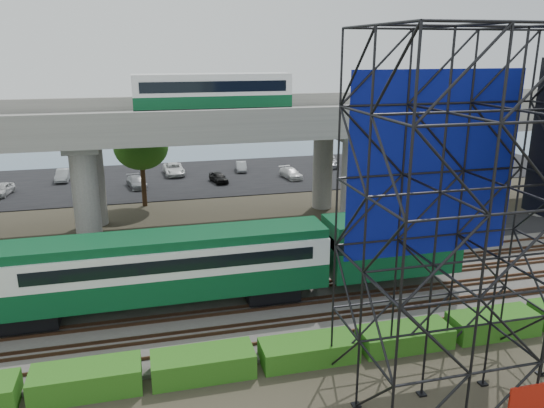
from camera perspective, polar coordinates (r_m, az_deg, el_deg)
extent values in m
plane|color=#474233|center=(29.66, -0.56, -12.30)|extent=(140.00, 140.00, 0.00)
cube|color=slate|center=(31.33, -1.43, -10.44)|extent=(90.00, 12.00, 0.20)
cube|color=black|center=(38.98, -4.21, -5.01)|extent=(90.00, 5.00, 0.08)
cube|color=black|center=(61.27, -8.08, 2.83)|extent=(90.00, 18.00, 0.08)
cube|color=slate|center=(82.75, -9.78, 6.26)|extent=(140.00, 40.00, 0.03)
cube|color=#472D1E|center=(27.23, 0.83, -14.45)|extent=(90.00, 0.08, 0.16)
cube|color=#472D1E|center=(28.43, 0.07, -13.01)|extent=(90.00, 0.08, 0.16)
cube|color=#472D1E|center=(28.91, -0.21, -12.48)|extent=(90.00, 0.08, 0.16)
cube|color=#472D1E|center=(30.14, -0.89, -11.20)|extent=(90.00, 0.08, 0.16)
cube|color=#472D1E|center=(30.63, -1.13, -10.73)|extent=(90.00, 0.08, 0.16)
cube|color=#472D1E|center=(31.88, -1.73, -9.58)|extent=(90.00, 0.08, 0.16)
cube|color=#472D1E|center=(32.38, -1.94, -9.16)|extent=(90.00, 0.08, 0.16)
cube|color=#472D1E|center=(33.65, -2.47, -8.13)|extent=(90.00, 0.08, 0.16)
cube|color=#472D1E|center=(34.15, -2.66, -7.75)|extent=(90.00, 0.08, 0.16)
cube|color=#472D1E|center=(35.45, -3.13, -6.82)|extent=(90.00, 0.08, 0.16)
cube|color=black|center=(31.04, -24.55, -10.85)|extent=(3.00, 2.20, 0.90)
cube|color=black|center=(31.17, -0.11, -9.13)|extent=(3.00, 2.20, 0.90)
cube|color=#0A4724|center=(29.93, -12.40, -8.24)|extent=(19.00, 3.00, 1.40)
cube|color=white|center=(29.36, -12.58, -5.67)|extent=(19.00, 3.00, 1.50)
cube|color=#0A4724|center=(29.01, -12.70, -3.83)|extent=(19.00, 2.60, 0.50)
cube|color=black|center=(29.37, -10.63, -5.43)|extent=(15.00, 3.06, 0.70)
cube|color=#0A4724|center=(32.82, 12.73, -4.13)|extent=(8.00, 3.00, 3.40)
cube|color=#9E9B93|center=(42.12, -5.78, 8.62)|extent=(80.00, 12.00, 1.20)
cube|color=#9E9B93|center=(36.34, -4.46, 9.25)|extent=(80.00, 0.50, 1.10)
cube|color=#9E9B93|center=(47.64, -6.87, 10.88)|extent=(80.00, 0.50, 1.10)
cylinder|color=#9E9B93|center=(39.35, -19.35, 0.36)|extent=(1.80, 1.80, 8.00)
cylinder|color=#9E9B93|center=(46.11, -18.67, 2.69)|extent=(1.80, 1.80, 8.00)
cube|color=#9E9B93|center=(41.99, -19.45, 6.51)|extent=(2.40, 9.00, 0.60)
cylinder|color=#9E9B93|center=(42.33, 8.65, 2.21)|extent=(1.80, 1.80, 8.00)
cylinder|color=#9E9B93|center=(48.68, 5.49, 4.18)|extent=(1.80, 1.80, 8.00)
cube|color=#9E9B93|center=(44.79, 7.12, 7.88)|extent=(2.40, 9.00, 0.60)
cylinder|color=#9E9B93|center=(57.21, 22.81, 4.80)|extent=(1.80, 1.80, 8.00)
cube|color=#9E9B93|center=(53.94, 25.44, 7.87)|extent=(2.40, 9.00, 0.60)
cube|color=black|center=(41.95, -6.34, 9.88)|extent=(12.00, 2.50, 0.70)
cube|color=#0A4724|center=(41.86, -6.37, 10.97)|extent=(12.00, 2.50, 0.90)
cube|color=white|center=(41.78, -6.42, 12.47)|extent=(12.00, 2.50, 1.30)
cube|color=black|center=(41.77, -6.42, 12.54)|extent=(11.00, 2.56, 0.80)
cube|color=white|center=(41.73, -6.46, 13.56)|extent=(12.00, 2.40, 0.30)
cube|color=navy|center=(24.36, 17.00, 3.97)|extent=(8.10, 0.08, 8.25)
cube|color=#B51B0C|center=(23.77, 26.49, -18.53)|extent=(2.40, 0.08, 1.60)
cube|color=black|center=(25.61, 18.84, -18.28)|extent=(9.36, 6.36, 0.08)
cube|color=#296116|center=(25.20, -19.32, -17.42)|extent=(4.60, 1.80, 1.20)
cube|color=#296116|center=(25.13, -7.42, -16.70)|extent=(4.60, 1.80, 1.15)
cube|color=#296116|center=(26.06, 3.97, -15.43)|extent=(4.60, 1.80, 1.03)
cube|color=#296116|center=(27.85, 14.09, -13.71)|extent=(4.60, 1.80, 1.01)
cube|color=#296116|center=(30.33, 22.66, -11.80)|extent=(4.60, 1.80, 1.12)
cylinder|color=#382314|center=(44.41, 13.33, 0.48)|extent=(0.44, 0.44, 4.80)
ellipsoid|color=#296116|center=(43.66, 13.60, 4.52)|extent=(4.94, 4.94, 4.18)
cylinder|color=#382314|center=(50.69, -13.67, 2.42)|extent=(0.44, 0.44, 4.80)
ellipsoid|color=#296116|center=(50.04, -13.91, 5.98)|extent=(4.94, 4.94, 4.18)
imported|color=black|center=(39.08, -18.40, -4.71)|extent=(4.72, 2.24, 1.30)
imported|color=silver|center=(59.49, -27.03, 1.42)|extent=(2.04, 3.80, 1.23)
imported|color=#9A9DA1|center=(63.34, -21.56, 2.91)|extent=(1.43, 3.86, 1.26)
imported|color=gray|center=(57.91, -14.37, 2.31)|extent=(2.37, 4.21, 1.15)
imported|color=white|center=(62.87, -10.51, 3.72)|extent=(2.39, 4.82, 1.31)
imported|color=black|center=(58.48, -5.77, 2.88)|extent=(2.01, 3.55, 1.14)
imported|color=#A5A8AD|center=(63.86, -3.32, 4.06)|extent=(1.58, 3.43, 1.09)
imported|color=silver|center=(60.19, 2.05, 3.33)|extent=(2.20, 4.11, 1.13)
imported|color=silver|center=(66.73, 6.04, 4.63)|extent=(3.19, 5.07, 1.31)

